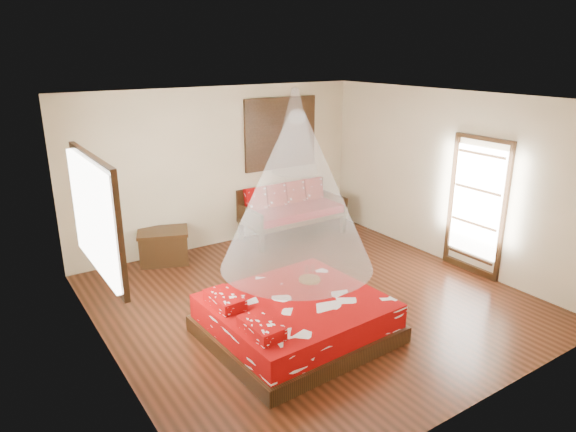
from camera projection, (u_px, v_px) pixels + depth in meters
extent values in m
cube|color=black|center=(311.00, 300.00, 7.31)|extent=(5.50, 5.50, 0.02)
cube|color=silver|center=(314.00, 98.00, 6.43)|extent=(5.50, 5.50, 0.02)
cube|color=beige|center=(101.00, 248.00, 5.42)|extent=(0.02, 5.50, 2.80)
cube|color=beige|center=(449.00, 178.00, 8.32)|extent=(0.02, 5.50, 2.80)
cube|color=beige|center=(220.00, 168.00, 9.06)|extent=(5.50, 0.02, 2.80)
cube|color=beige|center=(490.00, 279.00, 4.69)|extent=(5.50, 0.02, 2.80)
cube|color=black|center=(296.00, 329.00, 6.35)|extent=(2.16, 1.97, 0.20)
cube|color=#930404|center=(296.00, 311.00, 6.27)|extent=(2.05, 1.87, 0.30)
cube|color=#930404|center=(261.00, 328.00, 5.47)|extent=(0.32, 0.56, 0.14)
cube|color=#930404|center=(225.00, 300.00, 6.07)|extent=(0.32, 0.56, 0.14)
cube|color=black|center=(262.00, 241.00, 8.95)|extent=(0.08, 0.08, 0.42)
cube|color=black|center=(343.00, 222.00, 9.91)|extent=(0.08, 0.08, 0.42)
cube|color=black|center=(241.00, 229.00, 9.54)|extent=(0.08, 0.08, 0.42)
cube|color=black|center=(320.00, 212.00, 10.50)|extent=(0.08, 0.08, 0.42)
cube|color=black|center=(293.00, 217.00, 9.67)|extent=(1.95, 0.87, 0.08)
cube|color=maroon|center=(293.00, 211.00, 9.64)|extent=(1.89, 0.81, 0.14)
cube|color=black|center=(282.00, 197.00, 9.89)|extent=(1.95, 0.06, 0.55)
cube|color=black|center=(250.00, 217.00, 9.13)|extent=(0.06, 0.87, 0.30)
cube|color=black|center=(332.00, 201.00, 10.11)|extent=(0.06, 0.87, 0.30)
cube|color=#930404|center=(256.00, 199.00, 9.43)|extent=(0.41, 0.20, 0.43)
cube|color=#930404|center=(275.00, 196.00, 9.65)|extent=(0.41, 0.20, 0.43)
cube|color=#930404|center=(294.00, 192.00, 9.88)|extent=(0.41, 0.20, 0.43)
cube|color=#930404|center=(313.00, 189.00, 10.11)|extent=(0.41, 0.20, 0.43)
cube|color=black|center=(164.00, 248.00, 8.52)|extent=(0.92, 0.79, 0.51)
cube|color=black|center=(163.00, 232.00, 8.43)|extent=(0.97, 0.84, 0.05)
cube|color=black|center=(281.00, 133.00, 9.53)|extent=(1.52, 0.06, 1.32)
cube|color=black|center=(281.00, 133.00, 9.52)|extent=(1.35, 0.04, 1.10)
cube|color=black|center=(97.00, 215.00, 5.51)|extent=(0.08, 1.74, 1.34)
cube|color=white|center=(101.00, 214.00, 5.53)|extent=(0.04, 1.54, 1.10)
cube|color=black|center=(476.00, 208.00, 7.94)|extent=(0.08, 1.02, 2.16)
cube|color=white|center=(476.00, 202.00, 7.90)|extent=(0.03, 0.82, 1.70)
cylinder|color=brown|center=(310.00, 279.00, 6.74)|extent=(0.29, 0.29, 0.03)
cone|color=white|center=(297.00, 193.00, 5.80)|extent=(1.80, 1.80, 1.80)
cone|color=white|center=(295.00, 131.00, 9.13)|extent=(0.85, 0.85, 1.50)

